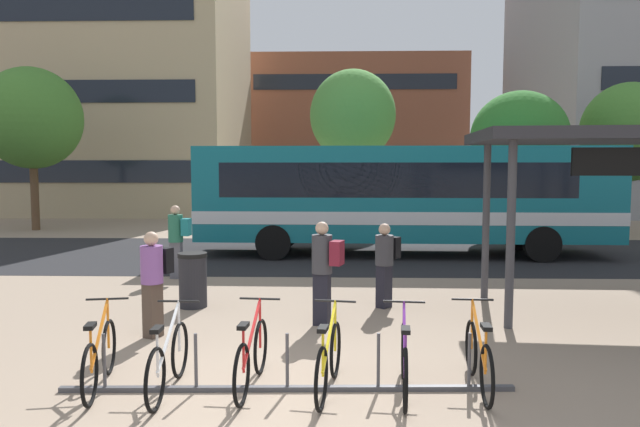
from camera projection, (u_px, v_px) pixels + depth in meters
name	position (u px, v px, depth m)	size (l,w,h in m)	color
ground	(265.00, 397.00, 6.72)	(200.00, 200.00, 0.00)	gray
bus_lane_asphalt	(309.00, 254.00, 17.46)	(80.00, 7.20, 0.01)	#232326
city_bus	(405.00, 195.00, 17.23)	(12.07, 2.81, 3.20)	#0F6070
bike_rack	(287.00, 384.00, 6.89)	(5.39, 0.28, 0.70)	#47474C
parked_bicycle_orange_0	(100.00, 357.00, 6.95)	(0.52, 1.71, 0.99)	black
parked_bicycle_white_1	(168.00, 361.00, 6.82)	(0.52, 1.72, 0.99)	black
parked_bicycle_red_2	(252.00, 357.00, 6.95)	(0.52, 1.72, 0.99)	black
parked_bicycle_yellow_3	(329.00, 361.00, 6.83)	(0.52, 1.71, 0.99)	black
parked_bicycle_purple_4	(404.00, 362.00, 6.79)	(0.52, 1.72, 0.99)	black
parked_bicycle_orange_5	(479.00, 358.00, 6.91)	(0.52, 1.72, 0.99)	black
commuter_black_pack_0	(154.00, 276.00, 9.03)	(0.51, 0.60, 1.65)	#47382D
commuter_black_pack_1	(385.00, 259.00, 10.91)	(0.57, 0.60, 1.59)	black
commuter_teal_pack_2	(177.00, 236.00, 13.68)	(0.54, 0.36, 1.73)	#565660
commuter_maroon_pack_3	(324.00, 266.00, 9.66)	(0.59, 0.45, 1.74)	black
trash_bin	(193.00, 280.00, 10.95)	(0.55, 0.55, 1.03)	#232328
street_tree_0	(519.00, 138.00, 21.50)	(3.56, 3.56, 5.40)	brown
street_tree_1	(353.00, 116.00, 25.00)	(3.68, 3.68, 6.76)	brown
street_tree_2	(628.00, 132.00, 22.16)	(3.49, 3.49, 5.80)	brown
street_tree_3	(32.00, 118.00, 23.57)	(3.97, 3.97, 6.61)	brown
building_left_wing	(90.00, 43.00, 33.88)	(17.08, 11.52, 19.54)	tan
building_centre_block	(352.00, 132.00, 48.88)	(16.56, 14.03, 10.76)	brown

